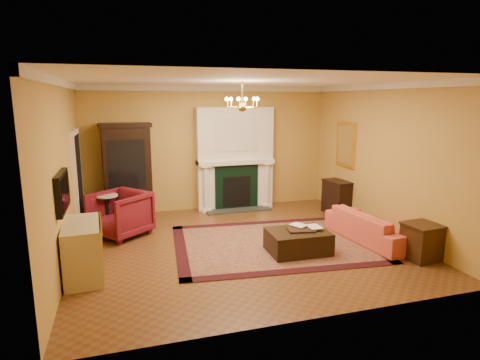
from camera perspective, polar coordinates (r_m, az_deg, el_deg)
name	(u,v)px	position (r m, az deg, el deg)	size (l,w,h in m)	color
floor	(242,245)	(7.65, 0.30, -9.23)	(6.00, 5.50, 0.02)	brown
ceiling	(242,80)	(7.17, 0.32, 14.00)	(6.00, 5.50, 0.02)	white
wall_back	(209,149)	(9.90, -4.38, 4.49)	(6.00, 0.02, 3.00)	#B28D3F
wall_front	(311,203)	(4.74, 10.12, -3.23)	(6.00, 0.02, 3.00)	#B28D3F
wall_left	(62,175)	(7.01, -23.95, 0.68)	(0.02, 5.50, 3.00)	#B28D3F
wall_right	(384,159)	(8.62, 19.84, 2.82)	(0.02, 5.50, 3.00)	#B28D3F
fireplace	(235,161)	(9.91, -0.72, 2.74)	(1.90, 0.70, 2.50)	white
crown_molding	(228,86)	(8.08, -1.72, 13.20)	(6.00, 5.50, 0.12)	silver
doorway	(78,182)	(8.74, -22.03, -0.25)	(0.08, 1.05, 2.10)	silver
tv_panel	(63,192)	(6.44, -23.92, -1.54)	(0.09, 0.95, 0.58)	black
gilt_mirror	(346,144)	(9.73, 14.82, 4.91)	(0.06, 0.76, 1.05)	gold
chandelier	(242,104)	(7.16, 0.32, 10.79)	(0.63, 0.55, 0.53)	gold
oriental_rug	(274,243)	(7.72, 4.80, -8.94)	(3.68, 2.76, 0.01)	#4B101A
china_cabinet	(127,173)	(9.48, -15.74, 0.96)	(1.04, 0.47, 2.08)	black
wingback_armchair	(120,212)	(8.31, -16.72, -4.37)	(0.96, 0.90, 0.99)	maroon
pedestal_table	(108,211)	(8.61, -18.32, -4.17)	(0.44, 0.44, 0.79)	black
commode	(83,250)	(6.66, -21.42, -9.25)	(0.54, 1.14, 0.85)	tan
coral_sofa	(371,222)	(8.12, 18.18, -5.63)	(1.97, 0.57, 0.77)	#D56343
end_table	(421,242)	(7.55, 24.40, -8.10)	(0.51, 0.51, 0.59)	#321E0D
console_table	(337,198)	(9.82, 13.61, -2.48)	(0.39, 0.69, 0.77)	black
leather_ottoman	(298,241)	(7.26, 8.24, -8.63)	(1.05, 0.76, 0.39)	black
ottoman_tray	(301,229)	(7.23, 8.61, -6.97)	(0.46, 0.36, 0.03)	black
book_a	(295,220)	(7.24, 7.88, -5.61)	(0.21, 0.03, 0.29)	gray
book_b	(309,220)	(7.23, 9.77, -5.60)	(0.22, 0.02, 0.31)	gray
topiary_left	(214,152)	(9.70, -3.68, 4.07)	(0.15, 0.15, 0.40)	tan
topiary_right	(256,149)	(9.98, 2.22, 4.39)	(0.16, 0.16, 0.44)	tan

